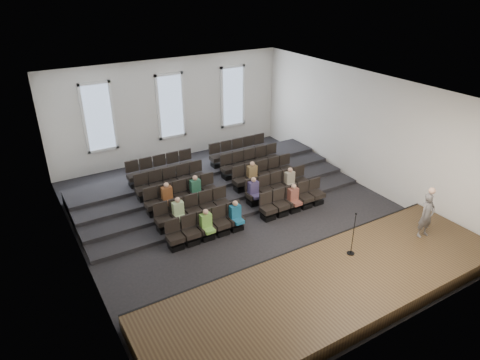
% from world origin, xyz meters
% --- Properties ---
extents(ground, '(14.00, 14.00, 0.00)m').
position_xyz_m(ground, '(0.00, 0.00, 0.00)').
color(ground, black).
rests_on(ground, ground).
extents(ceiling, '(12.00, 14.00, 0.02)m').
position_xyz_m(ceiling, '(0.00, 0.00, 5.01)').
color(ceiling, white).
rests_on(ceiling, ground).
extents(wall_back, '(12.00, 0.04, 5.00)m').
position_xyz_m(wall_back, '(0.00, 7.02, 2.50)').
color(wall_back, silver).
rests_on(wall_back, ground).
extents(wall_front, '(12.00, 0.04, 5.00)m').
position_xyz_m(wall_front, '(0.00, -7.02, 2.50)').
color(wall_front, silver).
rests_on(wall_front, ground).
extents(wall_left, '(0.04, 14.00, 5.00)m').
position_xyz_m(wall_left, '(-6.02, 0.00, 2.50)').
color(wall_left, silver).
rests_on(wall_left, ground).
extents(wall_right, '(0.04, 14.00, 5.00)m').
position_xyz_m(wall_right, '(6.02, 0.00, 2.50)').
color(wall_right, silver).
rests_on(wall_right, ground).
extents(stage, '(11.80, 3.60, 0.50)m').
position_xyz_m(stage, '(0.00, -5.10, 0.25)').
color(stage, '#45341D').
rests_on(stage, ground).
extents(stage_lip, '(11.80, 0.06, 0.52)m').
position_xyz_m(stage_lip, '(0.00, -3.33, 0.25)').
color(stage_lip, black).
rests_on(stage_lip, ground).
extents(risers, '(11.80, 4.80, 0.60)m').
position_xyz_m(risers, '(0.00, 3.17, 0.20)').
color(risers, black).
rests_on(risers, ground).
extents(seating_rows, '(6.80, 4.70, 1.67)m').
position_xyz_m(seating_rows, '(-0.00, 1.54, 0.68)').
color(seating_rows, black).
rests_on(seating_rows, ground).
extents(windows, '(8.44, 0.10, 3.24)m').
position_xyz_m(windows, '(0.00, 6.95, 2.70)').
color(windows, white).
rests_on(windows, wall_back).
extents(audience, '(5.45, 2.64, 1.10)m').
position_xyz_m(audience, '(-0.28, 0.45, 0.83)').
color(audience, '#73AF46').
rests_on(audience, seating_rows).
extents(speaker, '(0.61, 0.42, 1.59)m').
position_xyz_m(speaker, '(4.21, -4.88, 1.29)').
color(speaker, '#565351').
rests_on(speaker, stage).
extents(mic_stand, '(0.25, 0.25, 1.52)m').
position_xyz_m(mic_stand, '(1.34, -4.40, 0.95)').
color(mic_stand, black).
rests_on(mic_stand, stage).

